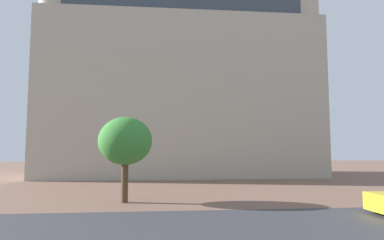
# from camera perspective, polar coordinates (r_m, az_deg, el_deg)

# --- Properties ---
(ground_plane) EXTENTS (120.00, 120.00, 0.00)m
(ground_plane) POSITION_cam_1_polar(r_m,az_deg,el_deg) (13.58, -0.24, -17.11)
(ground_plane) COLOR brown
(street_asphalt_strip) EXTENTS (120.00, 7.71, 0.00)m
(street_asphalt_strip) POSITION_cam_1_polar(r_m,az_deg,el_deg) (11.75, 0.66, -19.03)
(street_asphalt_strip) COLOR #38383D
(street_asphalt_strip) RESTS_ON ground_plane
(landmark_building) EXTENTS (28.12, 10.63, 34.92)m
(landmark_building) POSITION_cam_1_polar(r_m,az_deg,el_deg) (35.60, -1.94, 6.64)
(landmark_building) COLOR #B2A893
(landmark_building) RESTS_ON ground_plane
(tree_curb_far) EXTENTS (2.85, 2.85, 4.54)m
(tree_curb_far) POSITION_cam_1_polar(r_m,az_deg,el_deg) (17.83, -11.58, -3.69)
(tree_curb_far) COLOR #4C3823
(tree_curb_far) RESTS_ON ground_plane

